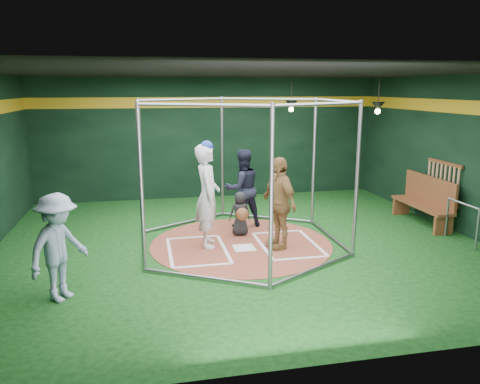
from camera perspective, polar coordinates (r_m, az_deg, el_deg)
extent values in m
cube|color=#0C370E|center=(9.90, 0.12, -6.41)|extent=(10.00, 9.00, 0.02)
cube|color=black|center=(9.36, 0.13, 14.35)|extent=(10.00, 9.00, 0.02)
cube|color=black|center=(13.87, -3.72, 6.52)|extent=(10.00, 0.10, 3.50)
cube|color=black|center=(5.25, 10.29, -3.82)|extent=(10.00, 0.10, 3.50)
cube|color=black|center=(11.57, 25.20, 4.14)|extent=(0.10, 9.00, 3.50)
cube|color=gold|center=(13.77, -3.77, 10.86)|extent=(10.00, 0.01, 0.30)
cube|color=gold|center=(11.47, 25.58, 9.32)|extent=(0.01, 9.00, 0.30)
cylinder|color=brown|center=(9.89, 0.12, -6.32)|extent=(3.80, 3.80, 0.01)
cube|color=white|center=(9.61, 0.49, -6.82)|extent=(0.43, 0.43, 0.01)
cube|color=white|center=(10.31, -5.77, -5.52)|extent=(1.10, 0.07, 0.01)
cube|color=white|center=(8.72, -4.57, -8.94)|extent=(1.10, 0.07, 0.01)
cube|color=white|center=(9.47, -8.55, -7.27)|extent=(0.07, 1.70, 0.01)
cube|color=white|center=(9.59, -1.93, -6.89)|extent=(0.07, 1.70, 0.01)
cube|color=white|center=(10.66, 4.47, -4.88)|extent=(1.10, 0.07, 0.01)
cube|color=white|center=(9.13, 7.46, -8.00)|extent=(1.10, 0.07, 0.01)
cube|color=white|center=(9.75, 2.74, -6.56)|extent=(0.07, 1.70, 0.01)
cube|color=white|center=(10.07, 8.85, -6.07)|extent=(0.07, 1.70, 0.01)
cylinder|color=gray|center=(11.16, 8.97, 3.61)|extent=(0.07, 0.07, 3.00)
cylinder|color=gray|center=(11.74, -2.19, 4.20)|extent=(0.07, 0.07, 3.00)
cylinder|color=gray|center=(10.45, -11.97, 2.89)|extent=(0.07, 0.07, 3.00)
cylinder|color=gray|center=(8.19, -11.95, 0.24)|extent=(0.07, 0.07, 3.00)
cylinder|color=gray|center=(7.33, 3.82, -0.96)|extent=(0.07, 0.07, 3.00)
cylinder|color=gray|center=(9.08, 14.06, 1.34)|extent=(0.07, 0.07, 3.00)
cylinder|color=gray|center=(11.27, 3.34, 11.24)|extent=(2.02, 1.20, 0.06)
cylinder|color=gray|center=(11.70, 3.16, -3.10)|extent=(2.02, 1.20, 0.06)
cylinder|color=gray|center=(10.93, -7.00, 11.13)|extent=(2.02, 1.20, 0.06)
cylinder|color=gray|center=(11.37, -6.61, -3.64)|extent=(2.02, 1.20, 0.06)
cylinder|color=gray|center=(9.16, -12.38, 10.66)|extent=(0.06, 2.30, 0.06)
cylinder|color=gray|center=(9.69, -11.57, -6.72)|extent=(0.06, 2.30, 0.06)
cylinder|color=gray|center=(7.50, -4.70, 10.54)|extent=(2.02, 1.20, 0.06)
cylinder|color=gray|center=(8.13, -4.33, -10.34)|extent=(2.02, 1.20, 0.06)
cylinder|color=gray|center=(7.99, 9.87, 10.52)|extent=(2.02, 1.20, 0.06)
cylinder|color=gray|center=(8.59, 9.13, -9.18)|extent=(2.02, 1.20, 0.06)
cylinder|color=gray|center=(9.96, 11.62, 10.83)|extent=(0.06, 2.30, 0.06)
cylinder|color=gray|center=(10.45, 10.91, -5.26)|extent=(0.06, 2.30, 0.06)
cube|color=brown|center=(11.89, 23.72, 3.25)|extent=(0.05, 1.25, 0.08)
cube|color=brown|center=(12.05, 23.34, -0.97)|extent=(0.05, 1.25, 0.08)
cylinder|color=tan|center=(11.52, 25.00, 0.58)|extent=(0.06, 0.06, 0.85)
cylinder|color=tan|center=(11.64, 24.55, 0.74)|extent=(0.06, 0.06, 0.85)
cylinder|color=tan|center=(11.77, 24.10, 0.89)|extent=(0.06, 0.06, 0.85)
cylinder|color=tan|center=(11.89, 23.67, 1.05)|extent=(0.06, 0.06, 0.85)
cylinder|color=tan|center=(12.02, 23.24, 1.20)|extent=(0.06, 0.06, 0.85)
cylinder|color=tan|center=(12.14, 22.82, 1.34)|extent=(0.06, 0.06, 0.85)
cylinder|color=tan|center=(12.27, 22.41, 1.48)|extent=(0.06, 0.06, 0.85)
cylinder|color=tan|center=(12.40, 22.01, 1.62)|extent=(0.06, 0.06, 0.85)
cone|color=black|center=(13.42, 6.28, 10.55)|extent=(0.34, 0.34, 0.22)
sphere|color=#FFD899|center=(13.42, 6.26, 10.00)|extent=(0.14, 0.14, 0.14)
cylinder|color=black|center=(13.41, 6.31, 12.04)|extent=(0.02, 0.02, 0.70)
cone|color=black|center=(12.64, 16.47, 10.00)|extent=(0.34, 0.34, 0.22)
sphere|color=#FFD899|center=(12.65, 16.43, 9.41)|extent=(0.14, 0.14, 0.14)
cylinder|color=black|center=(12.63, 16.57, 11.58)|extent=(0.02, 0.02, 0.70)
imported|color=silver|center=(9.52, -3.99, -0.47)|extent=(0.57, 0.81, 2.11)
sphere|color=navy|center=(9.34, -4.09, 5.49)|extent=(0.26, 0.26, 0.26)
imported|color=tan|center=(9.46, 4.76, -1.31)|extent=(0.74, 1.18, 1.87)
imported|color=black|center=(10.33, -0.01, -2.63)|extent=(0.48, 0.32, 0.97)
sphere|color=brown|center=(10.08, 0.28, -2.72)|extent=(0.28, 0.28, 0.28)
imported|color=black|center=(10.87, 0.29, 0.45)|extent=(1.02, 0.87, 1.83)
imported|color=#90A4BF|center=(7.67, -21.26, -6.32)|extent=(1.15, 1.25, 1.68)
cube|color=brown|center=(12.02, 21.25, -1.50)|extent=(0.46, 1.98, 0.07)
cube|color=brown|center=(12.04, 22.14, 0.23)|extent=(0.07, 1.98, 0.66)
cube|color=brown|center=(11.38, 23.54, -3.73)|extent=(0.44, 0.09, 0.44)
cube|color=brown|center=(12.80, 19.05, -1.63)|extent=(0.44, 0.09, 0.44)
cylinder|color=gray|center=(10.51, 26.97, -4.13)|extent=(0.05, 0.05, 0.88)
cylinder|color=gray|center=(11.25, 23.91, -2.79)|extent=(0.05, 0.05, 0.88)
cylinder|color=gray|center=(10.77, 25.59, -1.29)|extent=(0.05, 0.97, 0.05)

